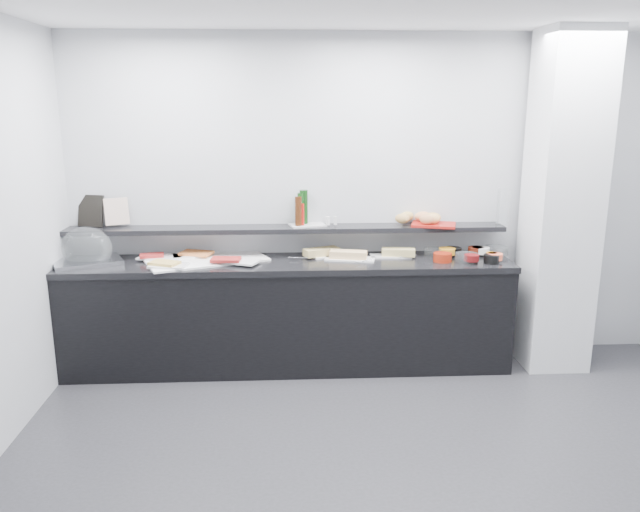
{
  "coord_description": "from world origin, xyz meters",
  "views": [
    {
      "loc": [
        -0.69,
        -3.18,
        2.14
      ],
      "look_at": [
        -0.45,
        1.45,
        1.0
      ],
      "focal_mm": 35.0,
      "sensor_mm": 36.0,
      "label": 1
    }
  ],
  "objects_px": {
    "framed_print": "(91,211)",
    "carafe": "(503,207)",
    "condiment_tray": "(308,225)",
    "sandwich_plate_mid": "(350,259)",
    "bread_tray": "(434,225)",
    "cloche_base": "(88,262)"
  },
  "relations": [
    {
      "from": "framed_print",
      "to": "bread_tray",
      "type": "distance_m",
      "value": 2.83
    },
    {
      "from": "framed_print",
      "to": "condiment_tray",
      "type": "distance_m",
      "value": 1.78
    },
    {
      "from": "cloche_base",
      "to": "sandwich_plate_mid",
      "type": "xyz_separation_m",
      "value": [
        2.08,
        0.05,
        -0.01
      ]
    },
    {
      "from": "bread_tray",
      "to": "carafe",
      "type": "relative_size",
      "value": 1.18
    },
    {
      "from": "bread_tray",
      "to": "condiment_tray",
      "type": "bearing_deg",
      "value": -166.61
    },
    {
      "from": "cloche_base",
      "to": "condiment_tray",
      "type": "xyz_separation_m",
      "value": [
        1.75,
        0.23,
        0.24
      ]
    },
    {
      "from": "condiment_tray",
      "to": "cloche_base",
      "type": "bearing_deg",
      "value": 173.2
    },
    {
      "from": "framed_print",
      "to": "bread_tray",
      "type": "xyz_separation_m",
      "value": [
        2.83,
        -0.12,
        -0.12
      ]
    },
    {
      "from": "bread_tray",
      "to": "framed_print",
      "type": "bearing_deg",
      "value": -166.24
    },
    {
      "from": "cloche_base",
      "to": "carafe",
      "type": "distance_m",
      "value": 3.4
    },
    {
      "from": "sandwich_plate_mid",
      "to": "carafe",
      "type": "height_order",
      "value": "carafe"
    },
    {
      "from": "cloche_base",
      "to": "condiment_tray",
      "type": "bearing_deg",
      "value": -16.87
    },
    {
      "from": "carafe",
      "to": "cloche_base",
      "type": "bearing_deg",
      "value": -176.87
    },
    {
      "from": "sandwich_plate_mid",
      "to": "condiment_tray",
      "type": "xyz_separation_m",
      "value": [
        -0.34,
        0.18,
        0.25
      ]
    },
    {
      "from": "cloche_base",
      "to": "carafe",
      "type": "xyz_separation_m",
      "value": [
        3.37,
        0.18,
        0.38
      ]
    },
    {
      "from": "framed_print",
      "to": "sandwich_plate_mid",
      "type": "bearing_deg",
      "value": 10.65
    },
    {
      "from": "framed_print",
      "to": "cloche_base",
      "type": "bearing_deg",
      "value": -66.3
    },
    {
      "from": "framed_print",
      "to": "condiment_tray",
      "type": "relative_size",
      "value": 0.91
    },
    {
      "from": "sandwich_plate_mid",
      "to": "condiment_tray",
      "type": "bearing_deg",
      "value": 164.25
    },
    {
      "from": "sandwich_plate_mid",
      "to": "framed_print",
      "type": "relative_size",
      "value": 1.53
    },
    {
      "from": "condiment_tray",
      "to": "framed_print",
      "type": "bearing_deg",
      "value": 163.45
    },
    {
      "from": "framed_print",
      "to": "carafe",
      "type": "xyz_separation_m",
      "value": [
        3.41,
        -0.12,
        0.02
      ]
    }
  ]
}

